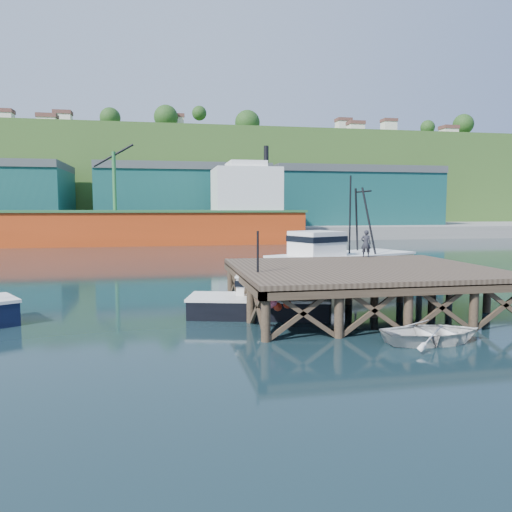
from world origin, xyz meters
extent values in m
plane|color=black|center=(0.00, 0.00, 0.00)|extent=(300.00, 300.00, 0.00)
cube|color=brown|center=(5.50, 0.00, 2.00)|extent=(12.00, 10.00, 0.25)
cube|color=#473828|center=(5.50, -4.85, 1.75)|extent=(12.00, 0.30, 0.35)
cylinder|color=#473828|center=(-0.20, -4.70, 0.80)|extent=(0.36, 0.36, 2.60)
cylinder|color=#473828|center=(-0.20, 4.70, 0.80)|extent=(0.36, 0.36, 2.60)
cylinder|color=#473828|center=(11.20, 4.70, 0.80)|extent=(0.36, 0.36, 2.60)
cube|color=gray|center=(0.00, 70.00, 1.00)|extent=(160.00, 40.00, 2.00)
cube|color=#174E4C|center=(0.00, 65.00, 6.50)|extent=(28.00, 16.00, 9.00)
cube|color=#174E4C|center=(30.00, 65.00, 6.50)|extent=(30.00, 16.00, 9.00)
cube|color=#C33C12|center=(-12.00, 48.00, 2.20)|extent=(55.00, 9.50, 4.40)
cube|color=#26592D|center=(-12.00, 48.00, 4.50)|extent=(55.50, 10.00, 0.30)
cube|color=silver|center=(8.00, 48.00, 7.50)|extent=(9.00, 9.00, 6.00)
cube|color=silver|center=(8.00, 48.00, 10.80)|extent=(5.00, 7.00, 1.20)
cylinder|color=black|center=(11.00, 48.00, 12.50)|extent=(0.70, 0.70, 2.50)
cube|color=#2D511E|center=(0.00, 100.00, 11.00)|extent=(220.00, 50.00, 22.00)
cube|color=black|center=(0.37, -0.43, 0.43)|extent=(6.62, 3.79, 0.86)
cube|color=silver|center=(0.37, -0.43, 0.88)|extent=(6.75, 3.86, 0.12)
cube|color=silver|center=(0.65, 0.66, 1.30)|extent=(2.53, 2.53, 0.86)
cube|color=black|center=(0.65, 0.66, 1.49)|extent=(2.67, 2.67, 0.29)
cylinder|color=black|center=(0.21, -1.03, 2.40)|extent=(0.10, 0.10, 3.07)
sphere|color=#FF5D7F|center=(0.19, -3.11, 1.06)|extent=(0.40, 0.40, 0.40)
sphere|color=#FF5D7F|center=(1.05, -2.92, 1.25)|extent=(0.40, 0.40, 0.40)
sphere|color=red|center=(0.67, -3.40, 1.44)|extent=(0.40, 0.40, 0.40)
cube|color=#D2C687|center=(8.26, 9.80, 0.86)|extent=(11.03, 7.46, 1.71)
cube|color=silver|center=(8.26, 9.80, 1.76)|extent=(11.28, 7.71, 0.14)
cube|color=silver|center=(5.88, 9.80, 2.57)|extent=(3.67, 3.57, 1.71)
cube|color=black|center=(5.88, 9.80, 2.95)|extent=(3.80, 3.70, 0.38)
cylinder|color=black|center=(8.73, 9.80, 4.28)|extent=(0.12, 0.12, 5.70)
imported|color=silver|center=(5.78, -6.06, 0.39)|extent=(3.75, 2.68, 0.78)
imported|color=#21222A|center=(7.60, 4.40, 2.91)|extent=(0.66, 0.55, 1.56)
camera|label=1|loc=(-3.96, -22.42, 4.94)|focal=35.00mm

